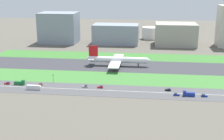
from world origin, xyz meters
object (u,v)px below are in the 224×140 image
fuel_tank_centre (133,33)px  fuel_tank_east (151,33)px  bus_0 (34,87)px  car_6 (40,84)px  car_3 (176,94)px  office_tower (176,34)px  car_0 (204,96)px  fuel_tank_west (111,34)px  truck_0 (189,94)px  truck_1 (20,83)px  terminal_building (59,28)px  car_5 (7,83)px  traffic_light (53,78)px  hangar_building (116,34)px  car_4 (85,86)px  car_1 (100,87)px  airliner (117,60)px  car_2 (168,90)px

fuel_tank_centre → fuel_tank_east: 25.81m
bus_0 → car_6: bearing=-97.9°
car_3 → car_6: 107.15m
car_3 → office_tower: office_tower is taller
car_0 → fuel_tank_west: (-98.32, 237.00, 5.32)m
truck_0 → truck_1: same height
truck_1 → terminal_building: size_ratio=0.17×
terminal_building → fuel_tank_east: 132.49m
car_0 → truck_1: bearing=-4.0°
car_5 → truck_1: 10.60m
truck_0 → bus_0: size_ratio=0.72×
truck_0 → fuel_tank_east: 238.78m
traffic_light → hangar_building: bearing=79.5°
truck_0 → traffic_light: (-106.82, 17.99, 2.62)m
car_5 → office_tower: office_tower is taller
car_4 → fuel_tank_centre: 228.40m
office_tower → car_0: bearing=-87.9°
car_5 → car_4: size_ratio=1.00×
car_5 → car_1: bearing=0.0°
car_4 → terminal_building: terminal_building is taller
car_3 → fuel_tank_west: size_ratio=0.22×
fuel_tank_west → fuel_tank_east: (58.99, 0.00, 2.25)m
airliner → hangar_building: hangar_building is taller
traffic_light → fuel_tank_east: bearing=70.3°
car_1 → car_4: same height
car_3 → hangar_building: hangar_building is taller
bus_0 → terminal_building: size_ratio=0.23×
car_5 → fuel_tank_west: 233.75m
car_6 → fuel_tank_west: size_ratio=0.22×
car_6 → car_0: same height
hangar_building → fuel_tank_centre: bearing=65.6°
traffic_light → hangar_building: (32.26, 174.01, 8.80)m
hangar_building → car_5: bearing=-110.6°
car_4 → car_6: bearing=180.0°
car_4 → airliner: bearing=75.5°
car_2 → fuel_tank_east: fuel_tank_east is taller
car_0 → office_tower: size_ratio=0.08×
car_1 → fuel_tank_east: (37.99, 227.00, 7.56)m
car_2 → traffic_light: (-92.78, 7.99, 3.37)m
car_5 → hangar_building: 194.75m
truck_1 → car_0: (143.24, -10.00, -0.75)m
office_tower → fuel_tank_centre: (-58.18, 45.00, -6.97)m
car_3 → car_6: same height
car_3 → truck_1: (-123.57, 10.00, 0.75)m
car_2 → fuel_tank_west: size_ratio=0.22×
car_1 → car_5: (-76.50, 0.00, 0.00)m
airliner → truck_1: 98.65m
car_4 → car_0: size_ratio=1.00×
airliner → terminal_building: size_ratio=1.30×
airliner → traffic_light: 75.59m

